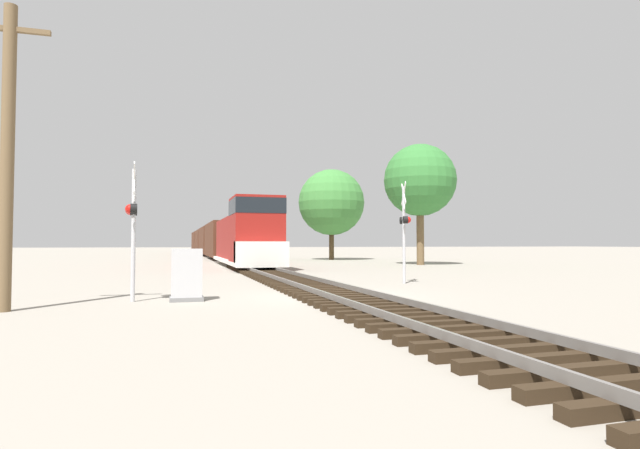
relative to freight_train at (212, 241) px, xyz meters
The scene contains 9 objects.
ground_plane 51.26m from the freight_train, 90.00° to the right, with size 400.00×400.00×0.00m, color gray.
rail_track_bed 51.26m from the freight_train, 90.00° to the right, with size 2.60×160.00×0.31m.
freight_train is the anchor object (origin of this frame).
crossing_signal_near 51.44m from the freight_train, 96.55° to the right, with size 0.38×1.01×3.93m.
crossing_signal_far 47.63m from the freight_train, 84.73° to the right, with size 0.54×1.01×4.16m.
relay_cabinet 51.52m from the freight_train, 94.87° to the right, with size 0.93×0.68×1.49m.
utility_pole 53.16m from the freight_train, 99.38° to the right, with size 1.80×0.31×7.52m.
tree_far_right 34.61m from the freight_train, 67.03° to the right, with size 5.55×5.55×9.29m.
tree_mid_background 21.52m from the freight_train, 60.57° to the right, with size 6.63×6.63×9.09m.
Camera 1 is at (-4.72, -14.91, 1.65)m, focal length 28.00 mm.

